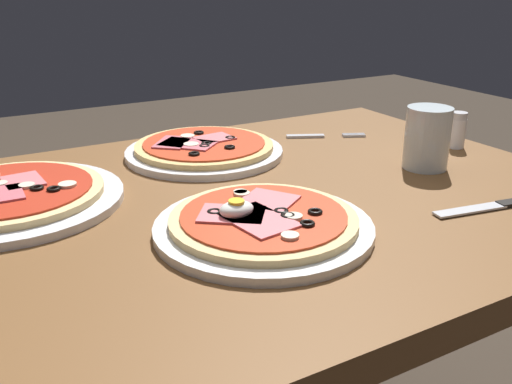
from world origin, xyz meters
TOP-DOWN VIEW (x-y plane):
  - dining_table at (0.00, 0.00)m, footprint 1.01×0.75m
  - pizza_foreground at (-0.06, -0.12)m, footprint 0.28×0.28m
  - pizza_across_left at (0.01, 0.21)m, footprint 0.28×0.28m
  - pizza_across_right at (-0.32, 0.14)m, footprint 0.31×0.31m
  - water_glass_near at (0.31, -0.03)m, footprint 0.07×0.07m
  - fork at (0.26, 0.21)m, footprint 0.15×0.08m
  - knife at (0.28, -0.21)m, footprint 0.20×0.05m
  - salt_shaker at (0.44, 0.02)m, footprint 0.03×0.03m

SIDE VIEW (x-z plane):
  - dining_table at x=0.00m, z-range 0.23..0.97m
  - fork at x=0.26m, z-range 0.74..0.74m
  - knife at x=0.28m, z-range 0.74..0.74m
  - pizza_across_right at x=-0.32m, z-range 0.73..0.76m
  - pizza_across_left at x=0.01m, z-range 0.73..0.76m
  - pizza_foreground at x=-0.06m, z-range 0.73..0.77m
  - salt_shaker at x=0.44m, z-range 0.74..0.80m
  - water_glass_near at x=0.31m, z-range 0.73..0.83m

